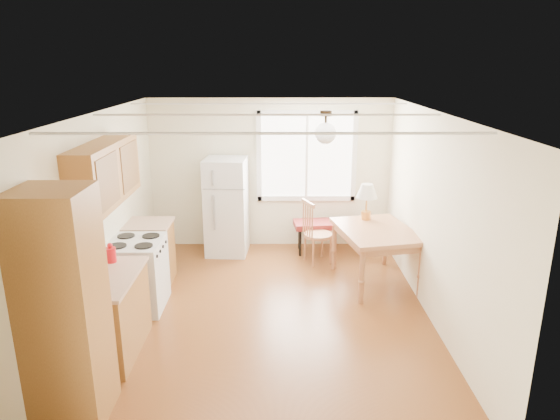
{
  "coord_description": "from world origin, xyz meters",
  "views": [
    {
      "loc": [
        0.11,
        -5.67,
        3.07
      ],
      "look_at": [
        0.15,
        0.72,
        1.15
      ],
      "focal_mm": 32.0,
      "sensor_mm": 36.0,
      "label": 1
    }
  ],
  "objects_px": {
    "bench": "(330,225)",
    "chair": "(313,228)",
    "refrigerator": "(227,207)",
    "dining_table": "(376,236)"
  },
  "relations": [
    {
      "from": "bench",
      "to": "chair",
      "type": "distance_m",
      "value": 0.57
    },
    {
      "from": "bench",
      "to": "chair",
      "type": "height_order",
      "value": "chair"
    },
    {
      "from": "refrigerator",
      "to": "chair",
      "type": "xyz_separation_m",
      "value": [
        1.37,
        -0.47,
        -0.21
      ]
    },
    {
      "from": "bench",
      "to": "chair",
      "type": "bearing_deg",
      "value": -130.29
    },
    {
      "from": "dining_table",
      "to": "chair",
      "type": "bearing_deg",
      "value": 127.71
    },
    {
      "from": "dining_table",
      "to": "chair",
      "type": "height_order",
      "value": "chair"
    },
    {
      "from": "refrigerator",
      "to": "dining_table",
      "type": "distance_m",
      "value": 2.52
    },
    {
      "from": "refrigerator",
      "to": "chair",
      "type": "distance_m",
      "value": 1.47
    },
    {
      "from": "refrigerator",
      "to": "dining_table",
      "type": "xyz_separation_m",
      "value": [
        2.21,
        -1.2,
        -0.09
      ]
    },
    {
      "from": "chair",
      "to": "refrigerator",
      "type": "bearing_deg",
      "value": 139.42
    }
  ]
}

